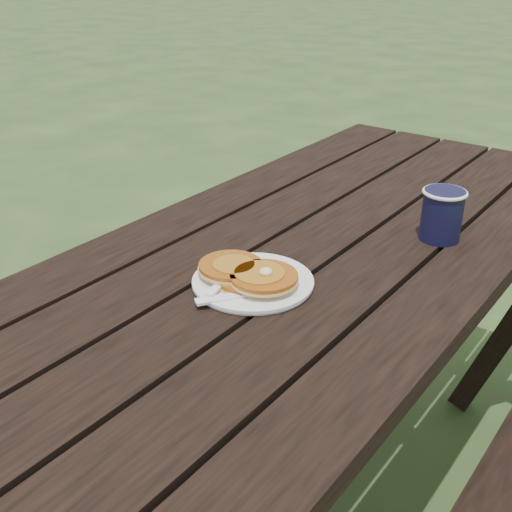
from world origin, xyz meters
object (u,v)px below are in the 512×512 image
Objects in this scene: picnic_table at (302,391)px; coffee_cup at (442,212)px; pancake_stack at (248,274)px; plate at (253,282)px.

picnic_table is 16.59× the size of coffee_cup.
pancake_stack is at bearing -87.75° from picnic_table.
pancake_stack reaches higher than picnic_table.
plate is 0.02m from pancake_stack.
picnic_table is at bearing 92.25° from pancake_stack.
coffee_cup reaches higher than pancake_stack.
picnic_table is 9.33× the size of pancake_stack.
pancake_stack is 1.78× the size of coffee_cup.
coffee_cup is (0.21, 0.19, 0.44)m from picnic_table.
coffee_cup reaches higher than plate.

